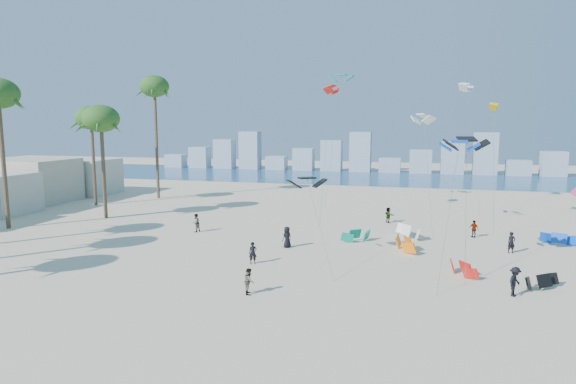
# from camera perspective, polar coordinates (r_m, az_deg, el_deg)

# --- Properties ---
(ground) EXTENTS (220.00, 220.00, 0.00)m
(ground) POSITION_cam_1_polar(r_m,az_deg,el_deg) (26.20, -16.03, -14.32)
(ground) COLOR beige
(ground) RESTS_ON ground
(ocean) EXTENTS (220.00, 220.00, 0.00)m
(ocean) POSITION_cam_1_polar(r_m,az_deg,el_deg) (94.08, 7.02, 1.89)
(ocean) COLOR navy
(ocean) RESTS_ON ground
(kitesurfer_near) EXTENTS (0.67, 0.56, 1.57)m
(kitesurfer_near) POSITION_cam_1_polar(r_m,az_deg,el_deg) (34.48, -4.19, -7.22)
(kitesurfer_near) COLOR black
(kitesurfer_near) RESTS_ON ground
(kitesurfer_mid) EXTENTS (0.77, 0.88, 1.53)m
(kitesurfer_mid) POSITION_cam_1_polar(r_m,az_deg,el_deg) (28.59, -4.63, -10.49)
(kitesurfer_mid) COLOR gray
(kitesurfer_mid) RESTS_ON ground
(kitesurfers_far) EXTENTS (27.57, 21.05, 1.74)m
(kitesurfers_far) POSITION_cam_1_polar(r_m,az_deg,el_deg) (40.01, 10.23, -5.14)
(kitesurfers_far) COLOR black
(kitesurfers_far) RESTS_ON ground
(grounded_kites) EXTENTS (19.55, 14.70, 1.04)m
(grounded_kites) POSITION_cam_1_polar(r_m,az_deg,el_deg) (39.71, 17.83, -6.03)
(grounded_kites) COLOR #0C9278
(grounded_kites) RESTS_ON ground
(flying_kites) EXTENTS (29.51, 34.06, 16.19)m
(flying_kites) POSITION_cam_1_polar(r_m,az_deg,el_deg) (46.91, 17.77, 9.15)
(flying_kites) COLOR black
(flying_kites) RESTS_ON ground
(palm_row) EXTENTS (10.24, 44.80, 16.30)m
(palm_row) POSITION_cam_1_polar(r_m,az_deg,el_deg) (50.76, -28.81, 8.39)
(palm_row) COLOR brown
(palm_row) RESTS_ON ground
(distant_skyline) EXTENTS (85.00, 3.00, 8.40)m
(distant_skyline) POSITION_cam_1_polar(r_m,az_deg,el_deg) (103.85, 7.16, 4.16)
(distant_skyline) COLOR #9EADBF
(distant_skyline) RESTS_ON ground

